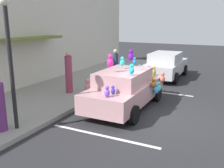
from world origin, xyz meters
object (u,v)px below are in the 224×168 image
(plush_covered_car, at_px, (126,88))
(teddy_bear_on_sidewalk, at_px, (88,85))
(pedestrian_by_lamp, at_px, (115,65))
(parked_sedan_behind, at_px, (166,65))
(pedestrian_walking_past, at_px, (0,106))
(pedestrian_near_shopfront, at_px, (69,73))
(street_lamp_post, at_px, (9,51))

(plush_covered_car, xyz_separation_m, teddy_bear_on_sidewalk, (0.93, 2.33, -0.37))
(pedestrian_by_lamp, bearing_deg, plush_covered_car, -149.23)
(teddy_bear_on_sidewalk, xyz_separation_m, pedestrian_by_lamp, (2.82, -0.09, 0.52))
(parked_sedan_behind, height_order, teddy_bear_on_sidewalk, parked_sedan_behind)
(plush_covered_car, bearing_deg, pedestrian_by_lamp, 30.77)
(teddy_bear_on_sidewalk, bearing_deg, pedestrian_by_lamp, -1.87)
(parked_sedan_behind, xyz_separation_m, pedestrian_walking_past, (-9.97, 2.38, 0.14))
(pedestrian_near_shopfront, bearing_deg, plush_covered_car, -97.81)
(parked_sedan_behind, height_order, pedestrian_by_lamp, pedestrian_by_lamp)
(parked_sedan_behind, xyz_separation_m, teddy_bear_on_sidewalk, (-5.12, 2.34, -0.35))
(plush_covered_car, bearing_deg, parked_sedan_behind, -0.16)
(plush_covered_car, height_order, pedestrian_by_lamp, plush_covered_car)
(teddy_bear_on_sidewalk, distance_m, pedestrian_by_lamp, 2.87)
(street_lamp_post, xyz_separation_m, pedestrian_by_lamp, (7.34, 0.13, -1.57))
(street_lamp_post, relative_size, pedestrian_near_shopfront, 2.04)
(plush_covered_car, xyz_separation_m, pedestrian_walking_past, (-3.92, 2.37, 0.12))
(pedestrian_by_lamp, bearing_deg, pedestrian_walking_past, 179.01)
(parked_sedan_behind, distance_m, teddy_bear_on_sidewalk, 5.64)
(parked_sedan_behind, bearing_deg, pedestrian_near_shopfront, 151.89)
(pedestrian_near_shopfront, bearing_deg, teddy_bear_on_sidewalk, -52.10)
(teddy_bear_on_sidewalk, xyz_separation_m, pedestrian_walking_past, (-4.85, 0.04, 0.49))
(teddy_bear_on_sidewalk, bearing_deg, pedestrian_near_shopfront, 127.90)
(street_lamp_post, distance_m, pedestrian_walking_past, 1.66)
(parked_sedan_behind, bearing_deg, plush_covered_car, 179.84)
(parked_sedan_behind, xyz_separation_m, pedestrian_near_shopfront, (-5.64, 3.01, 0.25))
(plush_covered_car, relative_size, teddy_bear_on_sidewalk, 7.20)
(plush_covered_car, relative_size, pedestrian_by_lamp, 2.61)
(teddy_bear_on_sidewalk, xyz_separation_m, street_lamp_post, (-4.52, -0.22, 2.10))
(street_lamp_post, distance_m, pedestrian_near_shopfront, 4.36)
(teddy_bear_on_sidewalk, relative_size, pedestrian_walking_past, 0.37)
(pedestrian_walking_past, xyz_separation_m, pedestrian_by_lamp, (7.67, -0.13, 0.03))
(plush_covered_car, distance_m, pedestrian_near_shopfront, 3.03)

